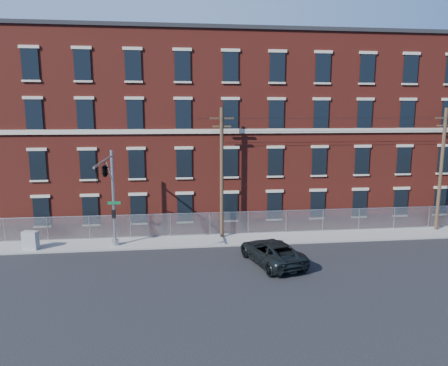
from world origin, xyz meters
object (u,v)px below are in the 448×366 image
pickup_truck (272,252)px  traffic_signal_mast (107,179)px  utility_pole_near (222,171)px  utility_cabinet (31,240)px

pickup_truck → traffic_signal_mast: bearing=-27.6°
utility_pole_near → pickup_truck: 7.81m
traffic_signal_mast → utility_cabinet: 7.71m
utility_pole_near → utility_cabinet: utility_pole_near is taller
utility_pole_near → pickup_truck: utility_pole_near is taller
pickup_truck → utility_pole_near: bearing=-80.6°
utility_pole_near → utility_cabinet: (-13.84, -1.40, -4.56)m
traffic_signal_mast → utility_cabinet: traffic_signal_mast is taller
pickup_truck → utility_cabinet: 17.05m
traffic_signal_mast → pickup_truck: size_ratio=1.25×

